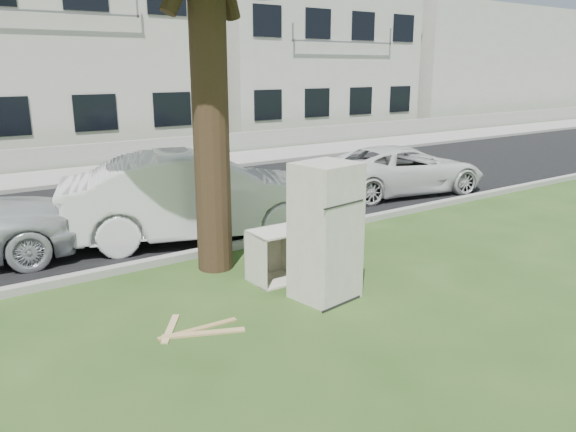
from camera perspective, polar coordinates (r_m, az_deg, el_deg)
ground at (r=7.75m, az=1.66°, el=-8.42°), size 120.00×120.00×0.00m
road at (r=12.82m, az=-14.62°, el=0.58°), size 120.00×7.00×0.01m
kerb_near at (r=9.69m, az=-7.07°, el=-3.67°), size 120.00×0.18×0.12m
kerb_far at (r=16.12m, az=-19.15°, el=3.09°), size 120.00×0.18×0.12m
sidewalk at (r=17.50m, az=-20.51°, el=3.86°), size 120.00×2.80×0.01m
low_wall at (r=18.98m, az=-21.88°, el=5.59°), size 120.00×0.15×0.70m
townhouse_center at (r=23.59m, az=-25.65°, el=15.08°), size 11.22×8.16×7.44m
townhouse_right at (r=28.33m, az=-0.11°, el=15.61°), size 10.20×8.16×6.84m
filler_right at (r=38.44m, az=17.35°, el=14.43°), size 16.00×9.00×6.40m
fridge at (r=7.52m, az=3.83°, el=-1.60°), size 0.87×0.82×1.87m
cabinet at (r=8.32m, az=-0.50°, el=-3.92°), size 1.00×0.63×0.77m
plank_a at (r=6.98m, az=-9.10°, el=-11.25°), size 1.01×0.12×0.02m
plank_b at (r=6.86m, az=-8.54°, el=-11.69°), size 0.93×0.47×0.02m
plank_c at (r=7.05m, az=-11.85°, el=-11.12°), size 0.50×0.67×0.02m
car_center at (r=10.35m, az=-9.07°, el=2.03°), size 5.10×3.05×1.59m
car_right at (r=14.33m, az=11.52°, el=4.65°), size 4.54×2.72×1.18m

